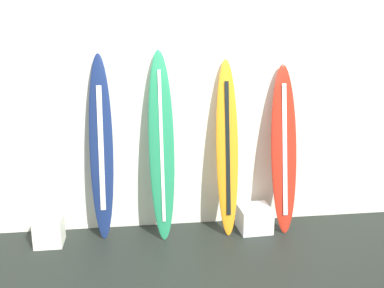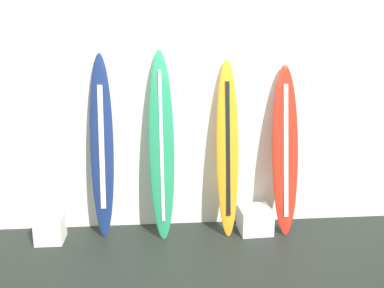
{
  "view_description": "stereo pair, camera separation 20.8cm",
  "coord_description": "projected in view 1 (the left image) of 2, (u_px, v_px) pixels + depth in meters",
  "views": [
    {
      "loc": [
        -0.67,
        -3.63,
        2.27
      ],
      "look_at": [
        -0.07,
        0.95,
        1.06
      ],
      "focal_mm": 40.68,
      "sensor_mm": 36.0,
      "label": 1
    },
    {
      "loc": [
        -0.46,
        -3.65,
        2.27
      ],
      "look_at": [
        -0.07,
        0.95,
        1.06
      ],
      "focal_mm": 40.68,
      "sensor_mm": 36.0,
      "label": 2
    }
  ],
  "objects": [
    {
      "name": "wall_back",
      "position": [
        194.0,
        108.0,
        5.03
      ],
      "size": [
        7.2,
        0.2,
        2.8
      ],
      "primitive_type": "cube",
      "color": "silver",
      "rests_on": "ground"
    },
    {
      "name": "surfboard_navy",
      "position": [
        101.0,
        150.0,
        4.74
      ],
      "size": [
        0.27,
        0.31,
        2.04
      ],
      "color": "navy",
      "rests_on": "ground"
    },
    {
      "name": "surfboard_crimson",
      "position": [
        284.0,
        151.0,
        4.94
      ],
      "size": [
        0.3,
        0.43,
        1.91
      ],
      "color": "red",
      "rests_on": "ground"
    },
    {
      "name": "display_block_left",
      "position": [
        49.0,
        231.0,
        4.73
      ],
      "size": [
        0.3,
        0.3,
        0.31
      ],
      "color": "white",
      "rests_on": "ground"
    },
    {
      "name": "display_block_center",
      "position": [
        254.0,
        218.0,
        5.07
      ],
      "size": [
        0.38,
        0.38,
        0.28
      ],
      "color": "white",
      "rests_on": "ground"
    },
    {
      "name": "ground",
      "position": [
        212.0,
        278.0,
        4.15
      ],
      "size": [
        8.0,
        8.0,
        0.04
      ],
      "primitive_type": "cube",
      "color": "black"
    },
    {
      "name": "surfboard_emerald",
      "position": [
        161.0,
        146.0,
        4.76
      ],
      "size": [
        0.3,
        0.43,
        2.07
      ],
      "color": "#207E51",
      "rests_on": "ground"
    },
    {
      "name": "surfboard_sunset",
      "position": [
        227.0,
        150.0,
        4.87
      ],
      "size": [
        0.25,
        0.42,
        1.97
      ],
      "color": "orange",
      "rests_on": "ground"
    }
  ]
}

